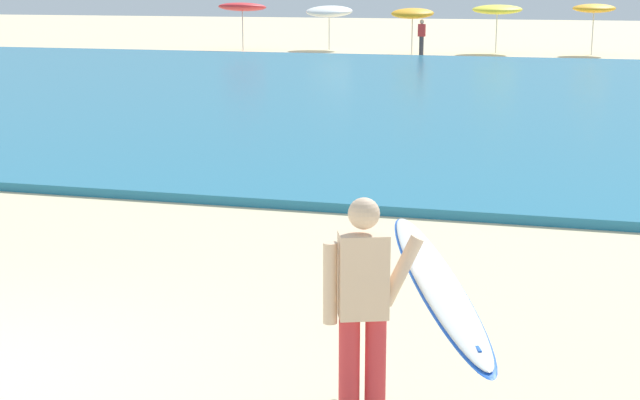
% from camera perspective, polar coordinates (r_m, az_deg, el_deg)
% --- Properties ---
extents(sea, '(120.00, 28.00, 0.14)m').
position_cam_1_polar(sea, '(27.11, 5.18, 6.35)').
color(sea, teal).
rests_on(sea, ground).
extents(surfer_with_board, '(1.42, 2.85, 1.73)m').
position_cam_1_polar(surfer_with_board, '(6.65, 4.93, -5.63)').
color(surfer_with_board, red).
rests_on(surfer_with_board, ground).
extents(beach_umbrella_0, '(2.27, 2.29, 2.31)m').
position_cam_1_polar(beach_umbrella_0, '(45.82, -4.70, 11.50)').
color(beach_umbrella_0, beige).
rests_on(beach_umbrella_0, ground).
extents(beach_umbrella_1, '(2.25, 2.28, 2.16)m').
position_cam_1_polar(beach_umbrella_1, '(46.28, 0.56, 11.28)').
color(beach_umbrella_1, beige).
rests_on(beach_umbrella_1, ground).
extents(beach_umbrella_2, '(1.91, 1.94, 2.11)m').
position_cam_1_polar(beach_umbrella_2, '(43.41, 5.59, 11.11)').
color(beach_umbrella_2, beige).
rests_on(beach_umbrella_2, ground).
extents(beach_umbrella_3, '(2.26, 2.28, 2.23)m').
position_cam_1_polar(beach_umbrella_3, '(44.62, 10.62, 11.20)').
color(beach_umbrella_3, beige).
rests_on(beach_umbrella_3, ground).
extents(beach_umbrella_4, '(1.87, 1.89, 2.28)m').
position_cam_1_polar(beach_umbrella_4, '(44.68, 16.16, 11.01)').
color(beach_umbrella_4, beige).
rests_on(beach_umbrella_4, ground).
extents(beachgoer_near_row_mid, '(0.32, 0.20, 1.58)m').
position_cam_1_polar(beachgoer_near_row_mid, '(42.69, 6.13, 9.76)').
color(beachgoer_near_row_mid, '#383842').
rests_on(beachgoer_near_row_mid, ground).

